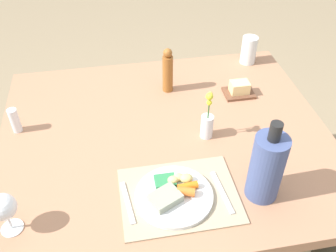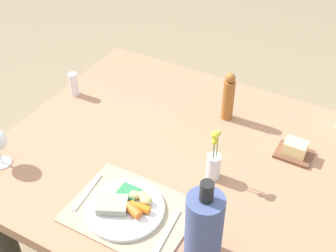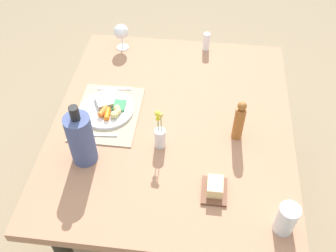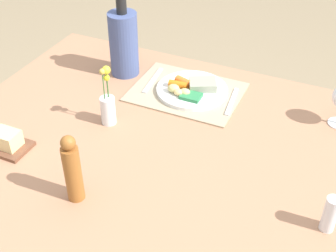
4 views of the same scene
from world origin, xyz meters
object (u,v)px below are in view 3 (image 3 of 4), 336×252
Objects in this scene: dinner_plate at (108,108)px; dining_table at (172,134)px; fork at (115,89)px; flower_vase at (160,135)px; butter_dish at (215,188)px; water_tumbler at (286,220)px; salt_shaker at (206,42)px; wine_glass at (121,32)px; pepper_mill at (239,121)px; cooler_bottle at (81,139)px; knife at (97,135)px.

dining_table is at bearing 85.11° from dinner_plate.
fork is 0.43m from flower_vase.
flower_vase is at bearing -131.02° from butter_dish.
water_tumbler is (0.67, 0.77, 0.05)m from fork.
dining_table is at bearing -12.29° from salt_shaker.
butter_dish is (0.54, 0.52, 0.02)m from fork.
wine_glass is 0.47m from salt_shaker.
fork is 1.33× the size of butter_dish.
dining_table is at bearing -101.81° from pepper_mill.
dining_table is 0.48m from cooler_bottle.
dining_table is 0.37m from fork.
butter_dish is at bearing -116.73° from water_tumbler.
fork is 0.57× the size of cooler_bottle.
flower_vase is (0.15, -0.04, 0.16)m from dining_table.
butter_dish is 0.89× the size of wine_glass.
dining_table is 0.60m from salt_shaker.
dinner_plate is at bearing -38.77° from salt_shaker.
butter_dish is (0.23, 0.53, 0.02)m from knife.
dining_table is 9.50× the size of water_tumbler.
cooler_bottle reaches higher than flower_vase.
cooler_bottle is 1.45× the size of pepper_mill.
pepper_mill is at bearing 78.19° from dining_table.
wine_glass is (-0.66, -0.02, 0.09)m from knife.
dining_table is at bearing -137.02° from water_tumbler.
pepper_mill reaches higher than dining_table.
flower_vase is at bearing -124.32° from water_tumbler.
pepper_mill is at bearing 81.73° from dinner_plate.
wine_glass reaches higher than salt_shaker.
pepper_mill is (0.24, 0.60, 0.09)m from fork.
wine_glass reaches higher than dinner_plate.
wine_glass reaches higher than fork.
water_tumbler is (0.36, 0.78, 0.05)m from knife.
butter_dish is 0.94m from salt_shaker.
pepper_mill is (-0.43, -0.17, 0.04)m from water_tumbler.
salt_shaker is at bearing 125.40° from fork.
butter_dish is at bearing -16.02° from pepper_mill.
knife is 0.88× the size of pepper_mill.
dining_table is 5.02× the size of dinner_plate.
dining_table is 4.26× the size of cooler_bottle.
wine_glass is 0.70× the size of pepper_mill.
flower_vase is (0.33, 0.27, 0.06)m from fork.
knife is at bearing -113.67° from butter_dish.
cooler_bottle is at bearing -13.88° from knife.
salt_shaker is at bearing -165.04° from pepper_mill.
wine_glass is at bearing 176.39° from knife.
fork is (-0.18, -0.31, 0.10)m from dining_table.
cooler_bottle reaches higher than salt_shaker.
wine_glass is (-0.68, -0.30, 0.03)m from flower_vase.
flower_vase reaches higher than butter_dish.
water_tumbler is 1.30m from wine_glass.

